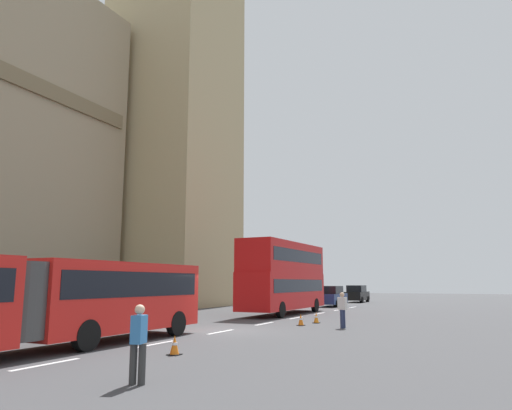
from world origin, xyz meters
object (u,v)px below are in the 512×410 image
Objects in this scene: double_decker_bus at (284,275)px; sedan_trailing at (357,294)px; pedestrian_by_kerb at (342,309)px; articulated_bus at (9,297)px; traffic_cone_east at (316,318)px; traffic_cone_west at (175,345)px; traffic_cone_middle at (301,320)px; sedan_lead at (332,296)px; pedestrian_near_cones at (139,341)px.

double_decker_bus is 21.66m from sedan_trailing.
articulated_bus is at bearing 154.04° from pedestrian_by_kerb.
traffic_cone_east is at bearing -170.60° from sedan_trailing.
traffic_cone_east is 0.34× the size of pedestrian_by_kerb.
double_decker_bus is 17.66× the size of traffic_cone_west.
articulated_bus is 15.89m from traffic_cone_east.
articulated_bus is 9.81× the size of pedestrian_by_kerb.
traffic_cone_middle is at bearing 172.48° from traffic_cone_east.
traffic_cone_west is (-18.46, -4.08, -2.43)m from double_decker_bus.
sedan_trailing is at bearing 0.90° from sedan_lead.
sedan_trailing reaches higher than traffic_cone_middle.
traffic_cone_west is at bearing -173.86° from sedan_trailing.
sedan_trailing is 7.59× the size of traffic_cone_east.
traffic_cone_east is at bearing -15.87° from articulated_bus.
traffic_cone_east is at bearing -7.52° from traffic_cone_middle.
articulated_bus is at bearing 79.46° from pedestrian_near_cones.
sedan_trailing is 2.60× the size of pedestrian_by_kerb.
double_decker_bus reaches higher than traffic_cone_middle.
pedestrian_near_cones reaches higher than traffic_cone_west.
pedestrian_near_cones and pedestrian_by_kerb have the same top height.
sedan_trailing is 29.56m from traffic_cone_middle.
traffic_cone_east is at bearing 44.30° from pedestrian_by_kerb.
double_decker_bus is 2.33× the size of sedan_trailing.
sedan_trailing reaches higher than pedestrian_by_kerb.
sedan_lead is at bearing -179.10° from sedan_trailing.
double_decker_bus is (21.14, 0.00, 0.96)m from articulated_bus.
pedestrian_near_cones is 14.21m from pedestrian_by_kerb.
articulated_bus is at bearing -179.99° from double_decker_bus.
traffic_cone_west is at bearing 24.85° from pedestrian_near_cones.
sedan_trailing is at bearing 9.40° from traffic_cone_east.
traffic_cone_east is (1.74, -0.23, 0.00)m from traffic_cone_middle.
articulated_bus is 28.58× the size of traffic_cone_west.
double_decker_bus reaches higher than sedan_trailing.
pedestrian_near_cones is at bearing -172.14° from sedan_trailing.
double_decker_bus is 2.33× the size of sedan_lead.
articulated_bus is 42.73m from sedan_trailing.
double_decker_bus is 17.66× the size of traffic_cone_middle.
sedan_lead is 2.60× the size of pedestrian_by_kerb.
articulated_bus reaches higher than sedan_trailing.
traffic_cone_middle is at bearing -16.90° from articulated_bus.
articulated_bus is 14.61m from pedestrian_by_kerb.
sedan_trailing is at bearing 8.41° from traffic_cone_middle.
pedestrian_near_cones reaches higher than traffic_cone_east.
traffic_cone_middle is 2.40m from pedestrian_by_kerb.
sedan_trailing is (21.58, 0.22, -1.80)m from double_decker_bus.
pedestrian_by_kerb is at bearing -12.44° from traffic_cone_west.
pedestrian_by_kerb is at bearing -167.41° from sedan_trailing.
double_decker_bus is 19.06m from traffic_cone_west.
sedan_trailing is at bearing 0.30° from articulated_bus.
double_decker_bus is 11.55m from sedan_lead.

